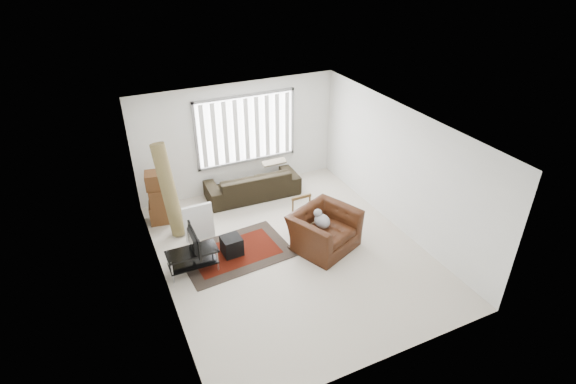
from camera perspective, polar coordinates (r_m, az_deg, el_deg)
name	(u,v)px	position (r m, az deg, el deg)	size (l,w,h in m)	color
room	(282,164)	(8.69, -0.75, 3.58)	(6.00, 6.02, 2.71)	beige
persian_rug	(236,252)	(9.25, -6.68, -7.63)	(2.25, 1.60, 0.02)	black
tv_stand	(192,257)	(8.73, -12.04, -8.03)	(0.95, 0.43, 0.48)	black
tv	(190,241)	(8.52, -12.29, -6.15)	(0.77, 0.10, 0.44)	black
subwoofer	(232,245)	(9.11, -7.16, -6.75)	(0.38, 0.38, 0.38)	black
moving_boxes	(159,199)	(10.25, -16.04, -0.88)	(0.56, 0.53, 1.21)	brown
white_flatpack	(199,222)	(9.57, -11.27, -3.79)	(0.61, 0.09, 0.78)	silver
rolled_rug	(169,190)	(9.60, -14.92, 0.20)	(0.30, 0.30, 2.01)	brown
sofa	(252,180)	(10.92, -4.55, 1.52)	(2.25, 0.98, 0.87)	black
side_chair	(305,216)	(9.41, 2.22, -3.12)	(0.48, 0.48, 0.89)	#8A795A
armchair	(324,228)	(9.12, 4.61, -4.54)	(1.57, 1.49, 0.93)	#38190B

